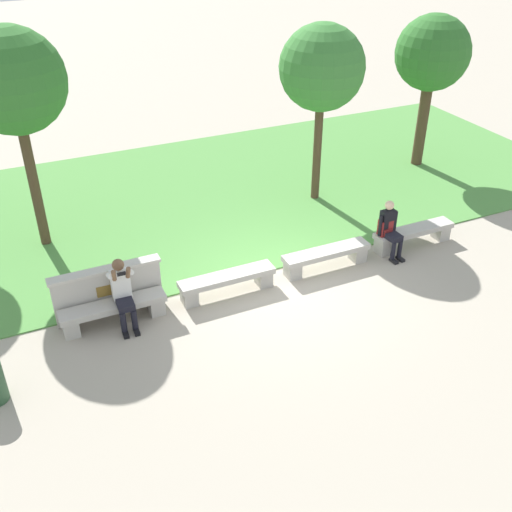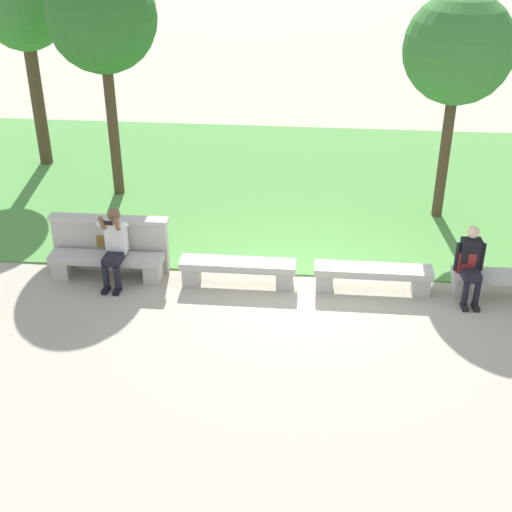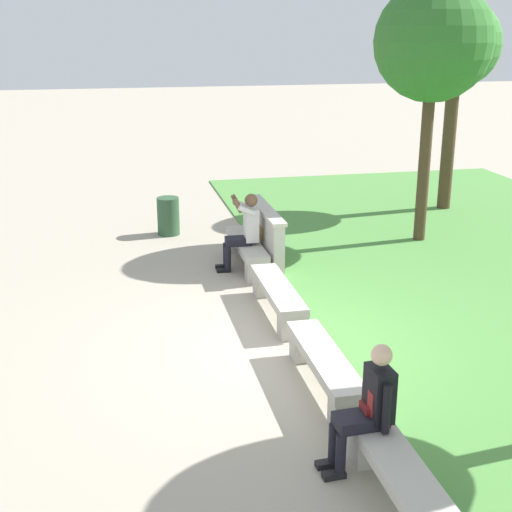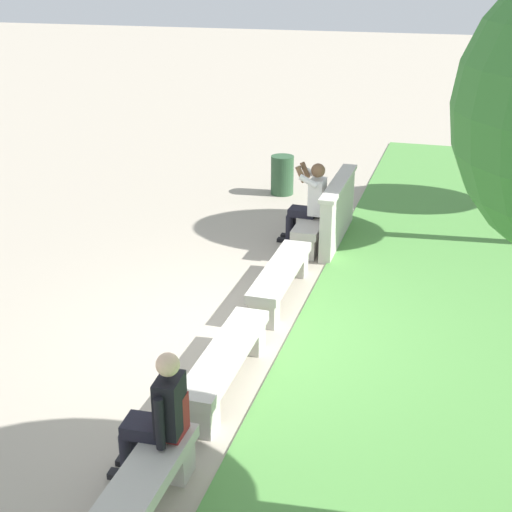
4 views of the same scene
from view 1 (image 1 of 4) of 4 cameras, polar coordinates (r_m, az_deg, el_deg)
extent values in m
plane|color=#A89E8C|center=(12.45, 2.11, -2.32)|extent=(80.00, 80.00, 0.00)
cube|color=#518E42|center=(15.95, -4.96, 5.76)|extent=(20.77, 8.00, 0.03)
cube|color=#B7B2A8|center=(11.36, -13.47, -4.64)|extent=(1.96, 0.40, 0.12)
cube|color=#B7B2A8|center=(11.43, -17.23, -6.46)|extent=(0.28, 0.34, 0.33)
cube|color=#B7B2A8|center=(11.61, -9.50, -4.62)|extent=(0.28, 0.34, 0.33)
cube|color=#B7B2A8|center=(11.84, -2.78, -2.04)|extent=(1.96, 0.40, 0.12)
cube|color=#B7B2A8|center=(11.75, -6.37, -3.84)|extent=(0.28, 0.34, 0.33)
cube|color=#B7B2A8|center=(12.23, 0.72, -2.04)|extent=(0.28, 0.34, 0.33)
cube|color=#B7B2A8|center=(12.71, 6.73, 0.35)|extent=(1.96, 0.40, 0.12)
cube|color=#B7B2A8|center=(12.49, 3.50, -1.33)|extent=(0.28, 0.34, 0.33)
cube|color=#B7B2A8|center=(13.22, 9.65, 0.27)|extent=(0.28, 0.34, 0.33)
cube|color=#B7B2A8|center=(13.91, 14.81, 2.38)|extent=(1.96, 0.40, 0.12)
cube|color=#B7B2A8|center=(13.57, 12.02, 0.88)|extent=(0.28, 0.34, 0.33)
cube|color=#B7B2A8|center=(14.49, 17.18, 2.22)|extent=(0.28, 0.34, 0.33)
cube|color=#B7B2A8|center=(11.59, -13.90, -3.39)|extent=(2.01, 0.18, 0.95)
cube|color=beige|center=(11.32, -14.22, -1.29)|extent=(2.07, 0.24, 0.06)
cube|color=brown|center=(11.45, -13.86, -3.18)|extent=(0.44, 0.02, 0.22)
cube|color=black|center=(11.23, -12.31, -7.26)|extent=(0.11, 0.24, 0.06)
cylinder|color=black|center=(11.16, -12.50, -6.21)|extent=(0.11, 0.11, 0.42)
cube|color=black|center=(11.25, -11.31, -7.05)|extent=(0.11, 0.24, 0.06)
cylinder|color=black|center=(11.18, -11.50, -5.99)|extent=(0.11, 0.11, 0.42)
cube|color=black|center=(11.16, -12.36, -4.45)|extent=(0.32, 0.43, 0.12)
cube|color=silver|center=(11.19, -12.76, -2.64)|extent=(0.35, 0.23, 0.56)
sphere|color=brown|center=(10.97, -13.01, -0.83)|extent=(0.22, 0.22, 0.22)
cylinder|color=silver|center=(10.93, -13.80, -1.86)|extent=(0.10, 0.31, 0.21)
cylinder|color=brown|center=(10.78, -13.38, -1.82)|extent=(0.11, 0.19, 0.27)
cylinder|color=silver|center=(10.97, -11.87, -1.46)|extent=(0.10, 0.31, 0.21)
cylinder|color=brown|center=(10.81, -12.09, -1.55)|extent=(0.09, 0.19, 0.27)
cube|color=black|center=(10.72, -12.70, -1.67)|extent=(0.15, 0.02, 0.08)
cube|color=black|center=(13.35, 12.98, -0.47)|extent=(0.11, 0.23, 0.06)
cylinder|color=black|center=(13.28, 12.93, 0.42)|extent=(0.10, 0.10, 0.42)
cube|color=black|center=(13.46, 13.57, -0.27)|extent=(0.11, 0.23, 0.06)
cylinder|color=black|center=(13.39, 13.52, 0.61)|extent=(0.10, 0.10, 0.42)
cube|color=black|center=(13.31, 12.87, 1.86)|extent=(0.30, 0.42, 0.12)
cube|color=black|center=(13.33, 12.41, 3.25)|extent=(0.33, 0.22, 0.52)
sphere|color=beige|center=(13.16, 12.60, 4.74)|extent=(0.20, 0.20, 0.20)
cylinder|color=black|center=(13.23, 11.77, 2.84)|extent=(0.08, 0.08, 0.48)
cylinder|color=black|center=(13.46, 13.10, 3.21)|extent=(0.08, 0.08, 0.48)
cube|color=maroon|center=(13.38, 12.20, 2.69)|extent=(0.28, 0.20, 0.36)
cube|color=maroon|center=(13.33, 12.44, 2.20)|extent=(0.20, 0.06, 0.16)
torus|color=black|center=(13.28, 12.30, 3.44)|extent=(0.10, 0.02, 0.10)
cylinder|color=#4C3826|center=(15.31, 5.87, 10.17)|extent=(0.21, 0.21, 2.76)
sphere|color=#387A33|center=(14.70, 6.30, 17.41)|extent=(2.04, 2.04, 2.04)
cylinder|color=#4C3826|center=(13.86, -20.42, 6.61)|extent=(0.22, 0.22, 3.07)
sphere|color=#2D6B28|center=(13.16, -22.23, 15.20)|extent=(2.15, 2.15, 2.15)
cylinder|color=#4C3826|center=(18.01, 15.56, 12.23)|extent=(0.31, 0.31, 2.59)
sphere|color=#2D6B28|center=(17.50, 16.48, 18.07)|extent=(2.01, 2.01, 2.01)
camera|label=2|loc=(5.05, 77.04, -0.81)|focal=50.00mm
camera|label=3|loc=(14.90, 37.73, 14.07)|focal=50.00mm
camera|label=4|loc=(16.72, 23.02, 19.91)|focal=50.00mm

